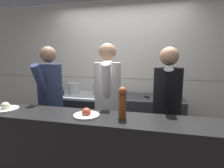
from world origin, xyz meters
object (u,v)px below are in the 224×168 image
Objects in this scene: plated_dish_appetiser at (86,114)px; chef_sous at (108,101)px; pepper_mill at (122,102)px; stock_pot at (74,88)px; chefs_knife at (152,98)px; chef_line at (167,108)px; chef_head_cook at (51,99)px; plated_dish_main at (6,108)px; sauce_pot at (102,88)px; oven_range at (87,117)px; mixing_bowl_steel at (166,96)px.

chef_sous is at bearing 86.31° from plated_dish_appetiser.
stock_pot is at bearing 130.17° from pepper_mill.
chefs_knife is 0.18× the size of chef_line.
plated_dish_appetiser is at bearing -60.06° from stock_pot.
chef_head_cook reaches higher than stock_pot.
chefs_knife is 1.13× the size of plated_dish_main.
chefs_knife is at bearing 110.64° from chef_line.
chef_sous reaches higher than stock_pot.
chef_line is (1.63, -0.79, -0.05)m from stock_pot.
stock_pot is 0.14× the size of chef_line.
stock_pot is 1.63m from plated_dish_appetiser.
chef_head_cook is at bearing -127.06° from sauce_pot.
stock_pot is 0.14× the size of chef_head_cook.
chef_sous is (-0.31, 0.64, -0.17)m from pepper_mill.
sauce_pot is at bearing 3.44° from oven_range.
plated_dish_main is 1.88m from chef_line.
plated_dish_main is 1.04× the size of plated_dish_appetiser.
oven_range is 0.61m from stock_pot.
plated_dish_main is 0.16× the size of chef_line.
mixing_bowl_steel is 1.40m from pepper_mill.
sauce_pot reaches higher than stock_pot.
mixing_bowl_steel is at bearing 27.34° from chef_sous.
chef_sous is at bearing -40.92° from stock_pot.
mixing_bowl_steel is 0.14× the size of chef_head_cook.
chefs_knife is at bearing -5.36° from stock_pot.
chefs_knife reaches higher than oven_range.
chef_sous is (0.04, 0.67, -0.03)m from plated_dish_appetiser.
pepper_mill is 0.74m from chef_sous.
oven_range is 3.66× the size of pepper_mill.
chefs_knife is at bearing 63.87° from plated_dish_appetiser.
chef_head_cook is 1.02× the size of chef_line.
plated_dish_main is (-0.71, -1.39, -0.01)m from sauce_pot.
chef_line is (1.77, 0.63, -0.06)m from plated_dish_main.
oven_range is at bearing -10.62° from stock_pot.
chefs_knife is at bearing 34.96° from chef_sous.
chef_sous is at bearing 34.17° from plated_dish_main.
chef_line is at bearing 52.34° from pepper_mill.
oven_range is 0.66× the size of chef_head_cook.
chef_sous reaches higher than pepper_mill.
chef_line is at bearing 19.49° from plated_dish_main.
chef_head_cook is (0.15, 0.65, -0.05)m from plated_dish_main.
plated_dish_main reaches higher than chefs_knife.
chef_sous is (0.29, -0.71, -0.04)m from sauce_pot.
sauce_pot is at bearing 62.91° from plated_dish_main.
pepper_mill is (0.90, -1.34, 0.69)m from oven_range.
plated_dish_appetiser reaches higher than mixing_bowl_steel.
chef_head_cook is (0.01, -0.77, -0.04)m from stock_pot.
sauce_pot is 0.20× the size of chef_line.
chef_head_cook is at bearing 76.94° from plated_dish_main.
mixing_bowl_steel reaches higher than chefs_knife.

